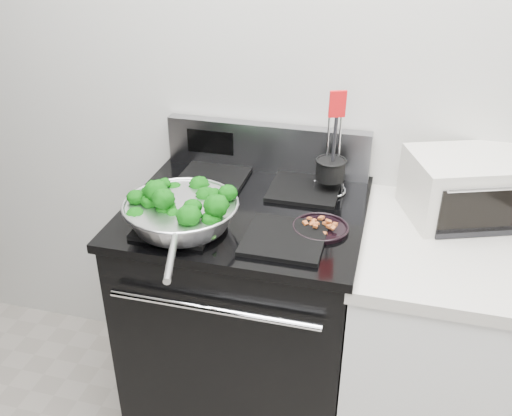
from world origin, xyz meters
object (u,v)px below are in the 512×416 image
(toaster_oven, at_px, (467,187))
(utensil_holder, at_px, (330,175))
(bacon_plate, at_px, (321,225))
(gas_range, at_px, (247,315))
(skillet, at_px, (181,213))

(toaster_oven, bearing_deg, utensil_holder, 159.33)
(utensil_holder, height_order, toaster_oven, utensil_holder)
(bacon_plate, xyz_separation_m, toaster_oven, (0.44, 0.26, 0.06))
(gas_range, bearing_deg, bacon_plate, -17.90)
(gas_range, distance_m, utensil_holder, 0.61)
(skillet, distance_m, bacon_plate, 0.43)
(skillet, relative_size, utensil_holder, 1.52)
(skillet, xyz_separation_m, utensil_holder, (0.41, 0.36, 0.01))
(bacon_plate, bearing_deg, toaster_oven, 30.93)
(skillet, bearing_deg, utensil_holder, 25.34)
(bacon_plate, bearing_deg, gas_range, 162.10)
(skillet, bearing_deg, bacon_plate, -2.83)
(bacon_plate, distance_m, toaster_oven, 0.51)
(skillet, height_order, bacon_plate, skillet)
(gas_range, relative_size, bacon_plate, 6.40)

